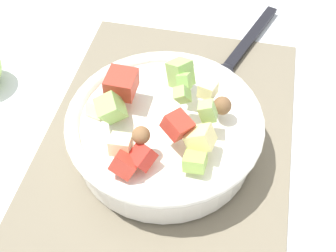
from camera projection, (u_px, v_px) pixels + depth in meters
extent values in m
plane|color=silver|center=(166.00, 144.00, 0.63)|extent=(2.40, 2.40, 0.00)
cube|color=#756B56|center=(166.00, 143.00, 0.63)|extent=(0.51, 0.35, 0.01)
cylinder|color=white|center=(168.00, 134.00, 0.60)|extent=(0.24, 0.24, 0.06)
torus|color=white|center=(168.00, 120.00, 0.58)|extent=(0.26, 0.26, 0.02)
cube|color=beige|center=(97.00, 109.00, 0.58)|extent=(0.03, 0.03, 0.03)
cube|color=#9EC656|center=(195.00, 161.00, 0.52)|extent=(0.03, 0.03, 0.03)
cube|color=beige|center=(121.00, 145.00, 0.53)|extent=(0.03, 0.03, 0.02)
sphere|color=brown|center=(222.00, 106.00, 0.56)|extent=(0.04, 0.04, 0.04)
cube|color=#BC3828|center=(121.00, 83.00, 0.57)|extent=(0.04, 0.04, 0.03)
cube|color=#A3CC6B|center=(208.00, 111.00, 0.54)|extent=(0.02, 0.03, 0.03)
sphere|color=brown|center=(141.00, 135.00, 0.52)|extent=(0.04, 0.04, 0.03)
cube|color=#E5D684|center=(200.00, 138.00, 0.52)|extent=(0.03, 0.04, 0.04)
cube|color=#BC3828|center=(125.00, 163.00, 0.52)|extent=(0.04, 0.03, 0.04)
cube|color=#BC3828|center=(178.00, 125.00, 0.52)|extent=(0.04, 0.04, 0.03)
cube|color=red|center=(142.00, 157.00, 0.52)|extent=(0.04, 0.04, 0.03)
cube|color=#93C160|center=(111.00, 108.00, 0.55)|extent=(0.05, 0.04, 0.05)
cube|color=#93C160|center=(184.00, 82.00, 0.57)|extent=(0.02, 0.02, 0.03)
cube|color=#93C160|center=(181.00, 73.00, 0.58)|extent=(0.05, 0.04, 0.04)
cube|color=#93C160|center=(182.00, 96.00, 0.54)|extent=(0.02, 0.03, 0.03)
cube|color=beige|center=(208.00, 89.00, 0.56)|extent=(0.03, 0.03, 0.02)
sphere|color=brown|center=(119.00, 77.00, 0.60)|extent=(0.04, 0.04, 0.03)
ellipsoid|color=black|center=(221.00, 75.00, 0.71)|extent=(0.06, 0.05, 0.01)
cube|color=black|center=(251.00, 37.00, 0.77)|extent=(0.19, 0.08, 0.01)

